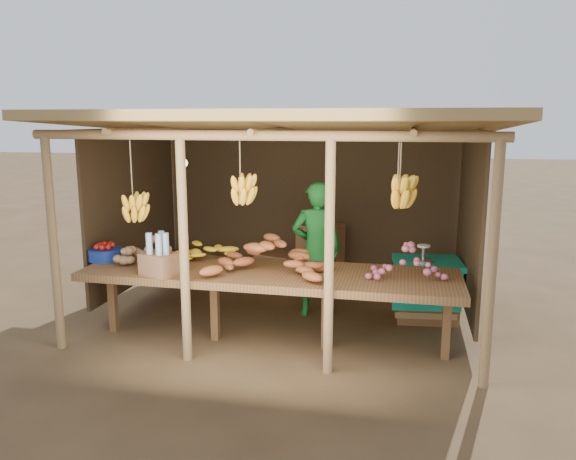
# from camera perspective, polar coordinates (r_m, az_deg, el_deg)

# --- Properties ---
(ground) EXTENTS (60.00, 60.00, 0.00)m
(ground) POSITION_cam_1_polar(r_m,az_deg,el_deg) (6.95, 0.00, -8.53)
(ground) COLOR brown
(ground) RESTS_ON ground
(stall_structure) EXTENTS (4.70, 3.50, 2.43)m
(stall_structure) POSITION_cam_1_polar(r_m,az_deg,el_deg) (6.41, -0.21, 7.20)
(stall_structure) COLOR #9B7950
(stall_structure) RESTS_ON ground
(counter) EXTENTS (3.90, 1.05, 0.80)m
(counter) POSITION_cam_1_polar(r_m,az_deg,el_deg) (5.84, -1.94, -4.76)
(counter) COLOR brown
(counter) RESTS_ON ground
(potato_heap) EXTENTS (0.97, 0.61, 0.36)m
(potato_heap) POSITION_cam_1_polar(r_m,az_deg,el_deg) (6.26, -13.20, -1.66)
(potato_heap) COLOR #976F4E
(potato_heap) RESTS_ON counter
(sweet_potato_heap) EXTENTS (1.17, 0.73, 0.36)m
(sweet_potato_heap) POSITION_cam_1_polar(r_m,az_deg,el_deg) (5.74, -1.85, -2.54)
(sweet_potato_heap) COLOR #A5542A
(sweet_potato_heap) RESTS_ON counter
(onion_heap) EXTENTS (0.75, 0.46, 0.35)m
(onion_heap) POSITION_cam_1_polar(r_m,az_deg,el_deg) (5.64, 12.08, -3.08)
(onion_heap) COLOR #BF5C72
(onion_heap) RESTS_ON counter
(banana_pile) EXTENTS (0.69, 0.46, 0.35)m
(banana_pile) POSITION_cam_1_polar(r_m,az_deg,el_deg) (6.30, -8.25, -1.48)
(banana_pile) COLOR yellow
(banana_pile) RESTS_ON counter
(tomato_basin) EXTENTS (0.37, 0.37, 0.19)m
(tomato_basin) POSITION_cam_1_polar(r_m,az_deg,el_deg) (6.58, -18.06, -2.22)
(tomato_basin) COLOR navy
(tomato_basin) RESTS_ON counter
(bottle_box) EXTENTS (0.42, 0.38, 0.44)m
(bottle_box) POSITION_cam_1_polar(r_m,az_deg,el_deg) (5.79, -12.88, -2.83)
(bottle_box) COLOR brown
(bottle_box) RESTS_ON counter
(vendor) EXTENTS (0.67, 0.52, 1.63)m
(vendor) POSITION_cam_1_polar(r_m,az_deg,el_deg) (6.71, 2.93, -1.97)
(vendor) COLOR #1B792B
(vendor) RESTS_ON ground
(tarp_crate) EXTENTS (0.84, 0.75, 0.93)m
(tarp_crate) POSITION_cam_1_polar(r_m,az_deg,el_deg) (6.90, 13.84, -5.68)
(tarp_crate) COLOR brown
(tarp_crate) RESTS_ON ground
(carton_stack) EXTENTS (1.29, 0.61, 0.89)m
(carton_stack) POSITION_cam_1_polar(r_m,az_deg,el_deg) (7.96, 1.85, -3.02)
(carton_stack) COLOR brown
(carton_stack) RESTS_ON ground
(burlap_sacks) EXTENTS (0.89, 0.46, 0.63)m
(burlap_sacks) POSITION_cam_1_polar(r_m,az_deg,el_deg) (8.09, -9.68, -3.81)
(burlap_sacks) COLOR #42311E
(burlap_sacks) RESTS_ON ground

